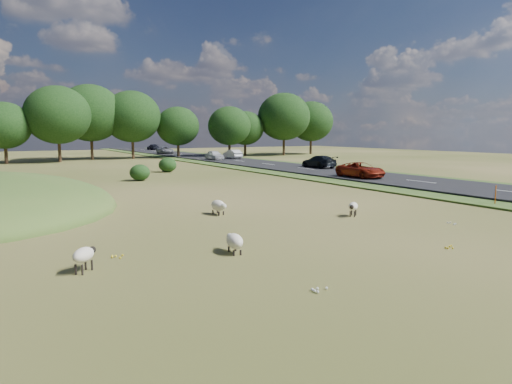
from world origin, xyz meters
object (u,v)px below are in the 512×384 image
marker_post (495,196)px  car_2 (165,150)px  car_0 (319,162)px  car_7 (361,170)px  car_6 (233,154)px  sheep_2 (84,255)px  car_5 (153,147)px  sheep_0 (234,241)px  sheep_1 (353,206)px  sheep_3 (218,206)px  car_4 (214,155)px

marker_post → car_2: 68.17m
car_0 → car_7: bearing=70.9°
car_2 → car_6: size_ratio=1.16×
marker_post → car_0: car_0 is taller
sheep_2 → car_5: size_ratio=0.23×
sheep_0 → car_0: (25.11, 27.54, 0.50)m
car_6 → car_5: bearing=-90.0°
sheep_0 → car_0: bearing=-32.6°
sheep_1 → car_0: 29.35m
sheep_3 → marker_post: bearing=65.9°
sheep_1 → car_5: bearing=-140.1°
car_6 → car_7: size_ratio=0.86×
car_6 → sheep_0: bearing=63.0°
sheep_0 → sheep_1: (8.52, 3.33, 0.07)m
marker_post → car_0: 26.72m
car_6 → car_7: 32.82m
car_7 → car_0: bearing=70.9°
car_2 → car_7: car_7 is taller
sheep_3 → car_7: (18.51, 9.36, 0.44)m
sheep_0 → sheep_3: 7.75m
sheep_1 → sheep_2: sheep_2 is taller
car_5 → car_6: (0.00, -40.45, 0.03)m
marker_post → car_0: size_ratio=0.25×
marker_post → sheep_2: bearing=-176.4°
sheep_1 → car_0: bearing=-163.7°
car_0 → sheep_2: bearing=42.1°
marker_post → car_7: 15.18m
sheep_1 → car_6: bearing=-149.1°
car_4 → car_5: bearing=84.8°
car_2 → car_0: bearing=-84.9°
sheep_2 → sheep_1: bearing=-35.4°
sheep_2 → sheep_3: (7.79, 6.89, -0.06)m
marker_post → car_5: bearing=85.4°
car_0 → car_4: size_ratio=1.19×
car_0 → car_7: 11.59m
car_4 → car_0: bearing=-79.3°
car_2 → car_5: (3.80, 19.78, -0.02)m
sheep_2 → car_6: 57.38m
sheep_0 → car_5: 93.10m
sheep_3 → car_2: car_2 is taller
sheep_2 → marker_post: bearing=-44.3°
sheep_1 → car_6: (16.59, 45.86, 0.42)m
car_0 → car_5: bearing=-90.0°
car_4 → car_5: 42.10m
car_4 → car_7: 31.13m
car_0 → car_6: (0.00, 21.65, -0.02)m
car_0 → car_6: size_ratio=1.16×
sheep_2 → car_6: car_6 is taller
sheep_0 → car_7: 27.01m
car_4 → car_5: (3.80, 41.92, -0.04)m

